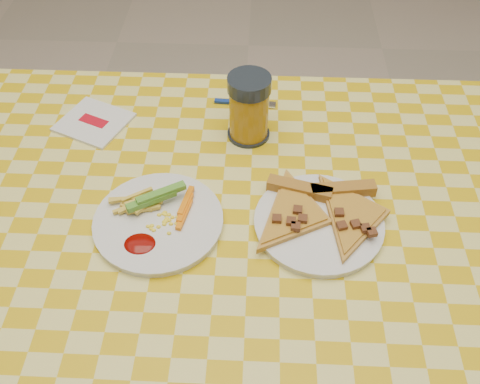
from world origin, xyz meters
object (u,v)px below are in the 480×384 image
Objects in this scene: table at (221,250)px; plate_right at (318,224)px; plate_left at (159,223)px; drink_glass at (249,108)px.

plate_right is at bearing 0.94° from table.
plate_right is at bearing 1.91° from plate_left.
plate_left is at bearing -121.20° from drink_glass.
drink_glass is (0.04, 0.23, 0.14)m from table.
table is at bearing -100.24° from drink_glass.
plate_left and plate_right have the same top height.
plate_left is at bearing -176.51° from table.
plate_right is (0.27, 0.01, 0.00)m from plate_left.
table is 0.19m from plate_right.
plate_right is (0.17, 0.00, 0.08)m from table.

